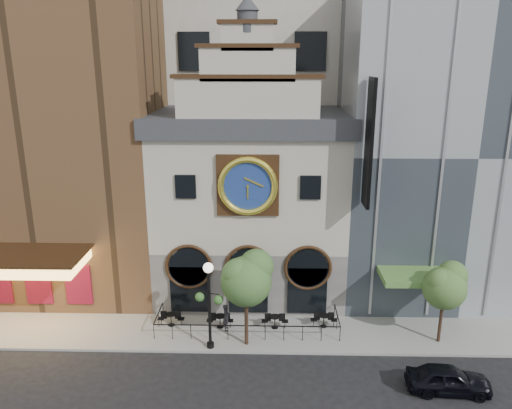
{
  "coord_description": "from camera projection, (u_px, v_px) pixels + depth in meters",
  "views": [
    {
      "loc": [
        1.16,
        -23.85,
        15.66
      ],
      "look_at": [
        0.42,
        6.0,
        6.79
      ],
      "focal_mm": 35.0,
      "sensor_mm": 36.0,
      "label": 1
    }
  ],
  "objects": [
    {
      "name": "bistro_1",
      "position": [
        220.0,
        320.0,
        29.64
      ],
      "size": [
        1.58,
        0.68,
        0.9
      ],
      "color": "black",
      "rests_on": "sidewalk"
    },
    {
      "name": "bistro_3",
      "position": [
        324.0,
        320.0,
        29.71
      ],
      "size": [
        1.58,
        0.68,
        0.9
      ],
      "color": "black",
      "rests_on": "sidewalk"
    },
    {
      "name": "bistro_2",
      "position": [
        275.0,
        321.0,
        29.58
      ],
      "size": [
        1.58,
        0.68,
        0.9
      ],
      "color": "black",
      "rests_on": "sidewalk"
    },
    {
      "name": "car_right",
      "position": [
        448.0,
        379.0,
        24.11
      ],
      "size": [
        4.1,
        1.88,
        1.36
      ],
      "primitive_type": "imported",
      "rotation": [
        0.0,
        0.0,
        1.5
      ],
      "color": "black",
      "rests_on": "ground"
    },
    {
      "name": "tree_left",
      "position": [
        247.0,
        277.0,
        26.93
      ],
      "size": [
        2.88,
        2.77,
        5.55
      ],
      "color": "#382619",
      "rests_on": "sidewalk"
    },
    {
      "name": "clock_building",
      "position": [
        250.0,
        198.0,
        32.94
      ],
      "size": [
        12.6,
        8.78,
        18.65
      ],
      "color": "#605E5B",
      "rests_on": "ground"
    },
    {
      "name": "sidewalk",
      "position": [
        248.0,
        329.0,
        29.72
      ],
      "size": [
        44.0,
        5.0,
        0.15
      ],
      "primitive_type": "cube",
      "color": "gray",
      "rests_on": "ground"
    },
    {
      "name": "ground",
      "position": [
        246.0,
        354.0,
        27.34
      ],
      "size": [
        120.0,
        120.0,
        0.0
      ],
      "primitive_type": "plane",
      "color": "black",
      "rests_on": "ground"
    },
    {
      "name": "pedestrian",
      "position": [
        226.0,
        317.0,
        29.28
      ],
      "size": [
        0.42,
        0.61,
        1.63
      ],
      "primitive_type": "imported",
      "rotation": [
        0.0,
        0.0,
        1.53
      ],
      "color": "black",
      "rests_on": "sidewalk"
    },
    {
      "name": "office_tower",
      "position": [
        255.0,
        1.0,
        40.82
      ],
      "size": [
        20.0,
        16.0,
        40.0
      ],
      "primitive_type": "cube",
      "color": "beige",
      "rests_on": "ground"
    },
    {
      "name": "retail_building",
      "position": [
        443.0,
        142.0,
        33.72
      ],
      "size": [
        14.0,
        14.4,
        20.0
      ],
      "color": "gray",
      "rests_on": "ground"
    },
    {
      "name": "cafe_railing",
      "position": [
        247.0,
        321.0,
        29.57
      ],
      "size": [
        10.6,
        2.6,
        0.9
      ],
      "primitive_type": null,
      "color": "black",
      "rests_on": "sidewalk"
    },
    {
      "name": "tree_right",
      "position": [
        445.0,
        285.0,
        27.35
      ],
      "size": [
        2.48,
        2.39,
        4.77
      ],
      "color": "#382619",
      "rests_on": "sidewalk"
    },
    {
      "name": "lamppost",
      "position": [
        209.0,
        296.0,
        26.84
      ],
      "size": [
        1.57,
        0.83,
        5.07
      ],
      "rotation": [
        0.0,
        0.0,
        -0.29
      ],
      "color": "black",
      "rests_on": "sidewalk"
    },
    {
      "name": "theater_building",
      "position": [
        59.0,
        104.0,
        33.61
      ],
      "size": [
        14.0,
        15.6,
        25.0
      ],
      "color": "brown",
      "rests_on": "ground"
    },
    {
      "name": "bistro_0",
      "position": [
        171.0,
        318.0,
        29.85
      ],
      "size": [
        1.58,
        0.68,
        0.9
      ],
      "color": "black",
      "rests_on": "sidewalk"
    }
  ]
}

